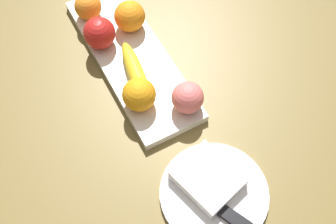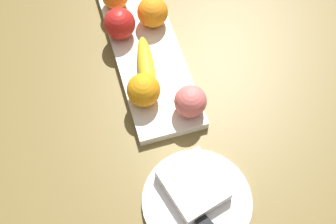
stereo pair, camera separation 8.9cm
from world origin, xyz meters
name	(u,v)px [view 1 (the left image)]	position (x,y,z in m)	size (l,w,h in m)	color
ground_plane	(132,61)	(0.00, 0.00, 0.00)	(2.40, 2.40, 0.00)	brown
fruit_tray	(131,60)	(0.00, 0.00, 0.01)	(0.44, 0.15, 0.02)	silver
apple	(99,33)	(0.06, 0.05, 0.06)	(0.07, 0.07, 0.07)	red
banana	(136,73)	(-0.06, 0.02, 0.04)	(0.18, 0.04, 0.04)	yellow
orange_near_apple	(139,95)	(-0.13, 0.04, 0.06)	(0.07, 0.07, 0.07)	orange
orange_near_banana	(88,6)	(0.16, 0.04, 0.05)	(0.06, 0.06, 0.06)	orange
orange_center	(130,16)	(0.08, -0.04, 0.06)	(0.07, 0.07, 0.07)	orange
peach	(188,98)	(-0.18, -0.05, 0.06)	(0.07, 0.07, 0.07)	#E86E6A
dinner_plate	(212,195)	(-0.37, 0.00, 0.01)	(0.21, 0.21, 0.01)	white
folded_napkin	(206,180)	(-0.34, 0.00, 0.03)	(0.12, 0.10, 0.03)	white
knife	(224,210)	(-0.41, 0.00, 0.02)	(0.17, 0.10, 0.01)	silver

